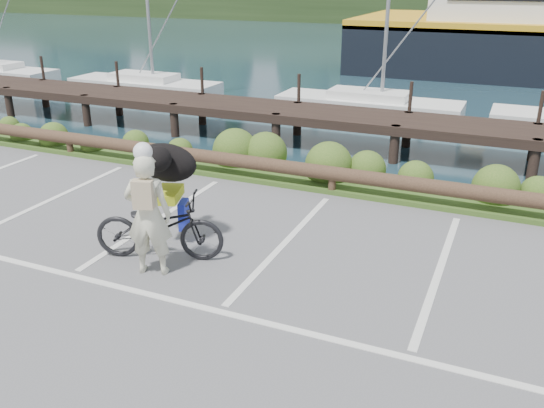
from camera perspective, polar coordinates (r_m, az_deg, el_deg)
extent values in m
plane|color=#555557|center=(8.38, -3.89, -9.28)|extent=(72.00, 72.00, 0.00)
plane|color=#172E39|center=(54.73, 20.45, 14.76)|extent=(160.00, 160.00, 0.00)
cube|color=#3D5B21|center=(12.85, 6.90, 2.26)|extent=(34.00, 1.60, 0.10)
imported|color=black|center=(9.41, -11.12, -2.24)|extent=(2.21, 1.35, 1.10)
imported|color=beige|center=(8.82, -12.15, -1.05)|extent=(0.81, 0.66, 1.93)
ellipsoid|color=black|center=(9.71, -10.44, 4.07)|extent=(0.87, 1.23, 0.64)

